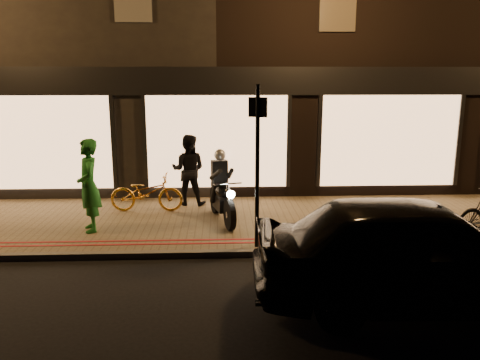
# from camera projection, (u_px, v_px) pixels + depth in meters

# --- Properties ---
(ground) EXTENTS (90.00, 90.00, 0.00)m
(ground) POSITION_uv_depth(u_px,v_px,m) (217.00, 258.00, 8.56)
(ground) COLOR black
(ground) RESTS_ON ground
(sidewalk) EXTENTS (50.00, 4.00, 0.12)m
(sidewalk) POSITION_uv_depth(u_px,v_px,m) (218.00, 222.00, 10.50)
(sidewalk) COLOR #756248
(sidewalk) RESTS_ON ground
(kerb_stone) EXTENTS (50.00, 0.14, 0.12)m
(kerb_stone) POSITION_uv_depth(u_px,v_px,m) (217.00, 254.00, 8.60)
(kerb_stone) COLOR #59544C
(kerb_stone) RESTS_ON ground
(red_kerb_lines) EXTENTS (50.00, 0.26, 0.01)m
(red_kerb_lines) POSITION_uv_depth(u_px,v_px,m) (217.00, 241.00, 9.07)
(red_kerb_lines) COLOR #9C0E0E
(red_kerb_lines) RESTS_ON sidewalk
(building_row) EXTENTS (48.00, 10.11, 8.50)m
(building_row) POSITION_uv_depth(u_px,v_px,m) (217.00, 48.00, 16.43)
(building_row) COLOR black
(building_row) RESTS_ON ground
(motorcycle) EXTENTS (0.71, 1.91, 1.59)m
(motorcycle) POSITION_uv_depth(u_px,v_px,m) (222.00, 193.00, 10.30)
(motorcycle) COLOR black
(motorcycle) RESTS_ON sidewalk
(sign_post) EXTENTS (0.33, 0.18, 3.00)m
(sign_post) POSITION_uv_depth(u_px,v_px,m) (257.00, 159.00, 8.45)
(sign_post) COLOR black
(sign_post) RESTS_ON sidewalk
(bicycle_gold) EXTENTS (1.72, 0.66, 0.90)m
(bicycle_gold) POSITION_uv_depth(u_px,v_px,m) (147.00, 193.00, 11.05)
(bicycle_gold) COLOR orange
(bicycle_gold) RESTS_ON sidewalk
(person_green) EXTENTS (0.68, 0.82, 1.91)m
(person_green) POSITION_uv_depth(u_px,v_px,m) (89.00, 186.00, 9.53)
(person_green) COLOR #1C6C22
(person_green) RESTS_ON sidewalk
(person_dark) EXTENTS (0.94, 0.78, 1.75)m
(person_dark) POSITION_uv_depth(u_px,v_px,m) (188.00, 170.00, 11.58)
(person_dark) COLOR black
(person_dark) RESTS_ON sidewalk
(parked_car) EXTENTS (4.79, 2.06, 1.61)m
(parked_car) POSITION_uv_depth(u_px,v_px,m) (419.00, 251.00, 6.69)
(parked_car) COLOR black
(parked_car) RESTS_ON ground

